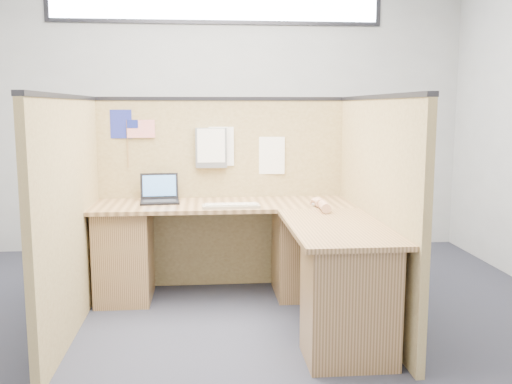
{
  "coord_description": "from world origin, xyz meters",
  "views": [
    {
      "loc": [
        -0.14,
        -3.58,
        1.45
      ],
      "look_at": [
        0.23,
        0.5,
        0.84
      ],
      "focal_mm": 40.0,
      "sensor_mm": 36.0,
      "label": 1
    }
  ],
  "objects": [
    {
      "name": "keyboard",
      "position": [
        0.05,
        0.48,
        0.74
      ],
      "size": [
        0.42,
        0.15,
        0.03
      ],
      "rotation": [
        0.0,
        0.0,
        0.03
      ],
      "color": "gray",
      "rests_on": "l_desk"
    },
    {
      "name": "laptop",
      "position": [
        -0.48,
        0.79,
        0.78
      ],
      "size": [
        0.31,
        0.3,
        0.21
      ],
      "rotation": [
        0.0,
        0.0,
        0.08
      ],
      "color": "black",
      "rests_on": "l_desk"
    },
    {
      "name": "wall_front",
      "position": [
        0.0,
        -2.25,
        1.4
      ],
      "size": [
        5.0,
        0.0,
        5.0
      ],
      "primitive_type": "plane",
      "rotation": [
        -1.57,
        0.0,
        0.0
      ],
      "color": "#9FA1A4",
      "rests_on": "floor"
    },
    {
      "name": "file_holder",
      "position": [
        -0.08,
        0.94,
        1.13
      ],
      "size": [
        0.25,
        0.05,
        0.32
      ],
      "color": "slate",
      "rests_on": "cubicle_partitions"
    },
    {
      "name": "american_flag",
      "position": [
        -0.65,
        0.96,
        1.27
      ],
      "size": [
        0.22,
        0.01,
        0.38
      ],
      "color": "olive",
      "rests_on": "cubicle_partitions"
    },
    {
      "name": "floor",
      "position": [
        0.0,
        0.0,
        0.0
      ],
      "size": [
        5.0,
        5.0,
        0.0
      ],
      "primitive_type": "plane",
      "color": "#212330",
      "rests_on": "ground"
    },
    {
      "name": "wall_back",
      "position": [
        0.0,
        2.25,
        1.4
      ],
      "size": [
        5.0,
        0.0,
        5.0
      ],
      "primitive_type": "plane",
      "rotation": [
        1.57,
        0.0,
        0.0
      ],
      "color": "#9FA1A4",
      "rests_on": "floor"
    },
    {
      "name": "blue_poster",
      "position": [
        -0.78,
        0.97,
        1.32
      ],
      "size": [
        0.17,
        0.01,
        0.22
      ],
      "primitive_type": "cube",
      "rotation": [
        0.0,
        0.0,
        -0.06
      ],
      "color": "navy",
      "rests_on": "cubicle_partitions"
    },
    {
      "name": "hand_forearm",
      "position": [
        0.69,
        0.35,
        0.77
      ],
      "size": [
        0.1,
        0.36,
        0.08
      ],
      "color": "tan",
      "rests_on": "l_desk"
    },
    {
      "name": "paper_right",
      "position": [
        0.39,
        0.97,
        1.06
      ],
      "size": [
        0.23,
        0.03,
        0.3
      ],
      "primitive_type": "cube",
      "rotation": [
        0.0,
        0.0,
        -0.09
      ],
      "color": "white",
      "rests_on": "cubicle_partitions"
    },
    {
      "name": "paper_left",
      "position": [
        -0.02,
        0.97,
        1.14
      ],
      "size": [
        0.24,
        0.03,
        0.31
      ],
      "primitive_type": "cube",
      "rotation": [
        0.0,
        0.0,
        -0.1
      ],
      "color": "white",
      "rests_on": "cubicle_partitions"
    },
    {
      "name": "cubicle_partitions",
      "position": [
        0.0,
        0.43,
        0.77
      ],
      "size": [
        2.06,
        1.83,
        1.53
      ],
      "color": "olive",
      "rests_on": "floor"
    },
    {
      "name": "mouse",
      "position": [
        0.68,
        0.48,
        0.75
      ],
      "size": [
        0.1,
        0.07,
        0.04
      ],
      "primitive_type": "ellipsoid",
      "rotation": [
        0.0,
        0.0,
        -0.05
      ],
      "color": "silver",
      "rests_on": "l_desk"
    },
    {
      "name": "clerestory_window",
      "position": [
        0.0,
        2.23,
        2.45
      ],
      "size": [
        3.3,
        0.04,
        0.38
      ],
      "color": "#232328",
      "rests_on": "wall_back"
    },
    {
      "name": "l_desk",
      "position": [
        0.18,
        0.29,
        0.39
      ],
      "size": [
        1.95,
        1.75,
        0.73
      ],
      "color": "brown",
      "rests_on": "floor"
    }
  ]
}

